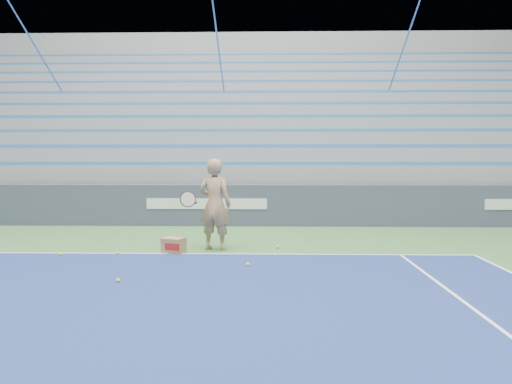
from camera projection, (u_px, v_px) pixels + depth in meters
sponsor_barrier at (208, 205)px, 13.37m from camera, size 30.00×0.32×1.10m
bleachers at (226, 143)px, 18.95m from camera, size 31.00×9.15×7.30m
tennis_player at (215, 204)px, 9.83m from camera, size 0.98×0.92×1.80m
ball_box at (174, 246)px, 9.52m from camera, size 0.48×0.43×0.30m
tennis_ball_0 at (118, 253)px, 9.35m from camera, size 0.07×0.07×0.07m
tennis_ball_1 at (61, 254)px, 9.26m from camera, size 0.07×0.07×0.07m
tennis_ball_2 at (277, 247)px, 10.01m from camera, size 0.07×0.07×0.07m
tennis_ball_3 at (248, 265)px, 8.36m from camera, size 0.07×0.07×0.07m
tennis_ball_4 at (118, 281)px, 7.28m from camera, size 0.07×0.07×0.07m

